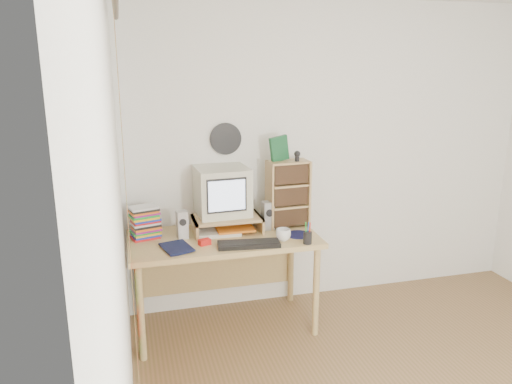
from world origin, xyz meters
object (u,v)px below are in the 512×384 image
cd_rack (288,194)px  mug (283,235)px  diary (164,248)px  dvd_stack (145,220)px  crt_monitor (223,192)px  keyboard (249,244)px  desk (222,250)px

cd_rack → mug: size_ratio=4.75×
diary → dvd_stack: bearing=95.3°
crt_monitor → cd_rack: cd_rack is taller
keyboard → mug: size_ratio=3.96×
dvd_stack → crt_monitor: bearing=-11.6°
diary → mug: bearing=-14.4°
crt_monitor → dvd_stack: crt_monitor is taller
crt_monitor → mug: bearing=-46.2°
keyboard → dvd_stack: (-0.70, 0.36, 0.12)m
desk → mug: size_ratio=12.59×
desk → crt_monitor: (0.03, 0.09, 0.44)m
keyboard → mug: bearing=16.9°
mug → dvd_stack: bearing=162.1°
desk → crt_monitor: crt_monitor is taller
desk → keyboard: bearing=-66.4°
mug → diary: (-0.86, 0.01, -0.02)m
crt_monitor → dvd_stack: size_ratio=1.40×
dvd_stack → mug: (0.97, -0.31, -0.09)m
cd_rack → desk: bearing=-178.9°
desk → mug: 0.51m
desk → dvd_stack: (-0.56, 0.05, 0.27)m
keyboard → diary: bearing=-178.0°
keyboard → diary: size_ratio=1.97×
dvd_stack → mug: dvd_stack is taller
desk → mug: mug is taller
crt_monitor → cd_rack: (0.51, -0.04, -0.04)m
crt_monitor → keyboard: 0.50m
mug → diary: mug is taller
mug → desk: bearing=147.3°
desk → crt_monitor: size_ratio=3.62×
dvd_stack → diary: dvd_stack is taller
desk → diary: bearing=-150.7°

